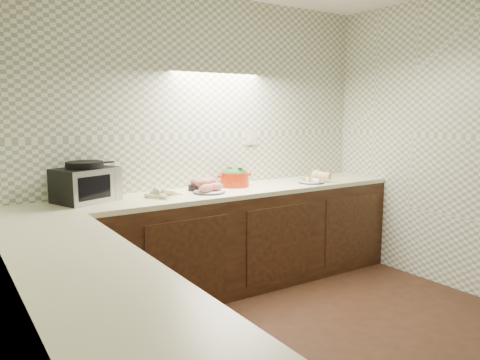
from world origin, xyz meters
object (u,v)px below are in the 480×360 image
onion_bowl (196,186)px  veg_plate (314,178)px  parsnip_pile (163,194)px  sweet_potato_plate (208,187)px  dutch_oven (235,177)px  toaster_oven (86,183)px

onion_bowl → veg_plate: 1.20m
parsnip_pile → sweet_potato_plate: sweet_potato_plate is taller
onion_bowl → dutch_oven: dutch_oven is taller
dutch_oven → veg_plate: size_ratio=1.05×
sweet_potato_plate → toaster_oven: bearing=169.7°
toaster_oven → veg_plate: (2.11, -0.22, -0.10)m
parsnip_pile → onion_bowl: (0.37, 0.16, 0.01)m
veg_plate → sweet_potato_plate: bearing=177.8°
sweet_potato_plate → dutch_oven: 0.41m
toaster_oven → dutch_oven: 1.34m
toaster_oven → veg_plate: 2.12m
veg_plate → dutch_oven: bearing=164.9°
parsnip_pile → sweet_potato_plate: 0.40m
dutch_oven → sweet_potato_plate: bearing=-152.0°
parsnip_pile → veg_plate: veg_plate is taller
toaster_oven → sweet_potato_plate: size_ratio=1.89×
toaster_oven → onion_bowl: size_ratio=3.84×
dutch_oven → toaster_oven: bearing=-176.4°
sweet_potato_plate → veg_plate: bearing=-2.2°
veg_plate → parsnip_pile: bearing=178.1°
sweet_potato_plate → dutch_oven: dutch_oven is taller
onion_bowl → veg_plate: bearing=-10.1°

